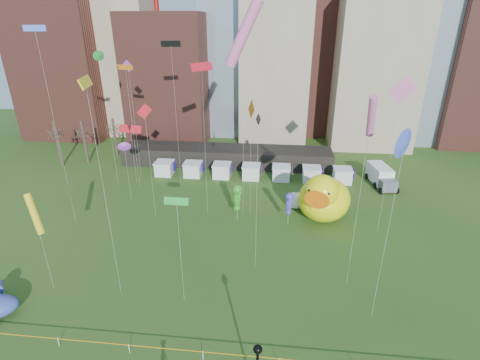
# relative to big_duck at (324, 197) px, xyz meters

# --- Properties ---
(ground) EXTENTS (160.00, 160.00, 0.00)m
(ground) POSITION_rel_big_duck_xyz_m (-11.46, -23.24, -3.29)
(ground) COLOR #224C18
(ground) RESTS_ON ground
(skyline) EXTENTS (101.00, 23.00, 68.00)m
(skyline) POSITION_rel_big_duck_xyz_m (-9.21, 37.83, 18.15)
(skyline) COLOR brown
(skyline) RESTS_ON ground
(pavilion) EXTENTS (38.00, 6.00, 3.20)m
(pavilion) POSITION_rel_big_duck_xyz_m (-15.46, 18.76, -1.69)
(pavilion) COLOR black
(pavilion) RESTS_ON ground
(vendor_tents) EXTENTS (33.24, 2.80, 2.40)m
(vendor_tents) POSITION_rel_big_duck_xyz_m (-10.44, 12.76, -2.18)
(vendor_tents) COLOR white
(vendor_tents) RESTS_ON ground
(bare_trees) EXTENTS (8.44, 6.44, 8.50)m
(bare_trees) POSITION_rel_big_duck_xyz_m (-41.63, 17.31, 0.72)
(bare_trees) COLOR #382B21
(bare_trees) RESTS_ON ground
(caution_tape) EXTENTS (50.00, 0.06, 0.90)m
(caution_tape) POSITION_rel_big_duck_xyz_m (-11.46, -23.24, -2.61)
(caution_tape) COLOR white
(caution_tape) RESTS_ON ground
(big_duck) EXTENTS (8.95, 10.19, 7.16)m
(big_duck) POSITION_rel_big_duck_xyz_m (0.00, 0.00, 0.00)
(big_duck) COLOR #FFFB0D
(big_duck) RESTS_ON ground
(small_duck) EXTENTS (3.64, 3.93, 2.74)m
(small_duck) POSITION_rel_big_duck_xyz_m (-3.31, 2.89, -2.03)
(small_duck) COLOR white
(small_duck) RESTS_ON ground
(seahorse_green) EXTENTS (1.64, 1.83, 5.26)m
(seahorse_green) POSITION_rel_big_duck_xyz_m (-11.21, -1.64, 0.42)
(seahorse_green) COLOR silver
(seahorse_green) RESTS_ON ground
(seahorse_purple) EXTENTS (1.09, 1.38, 4.64)m
(seahorse_purple) POSITION_rel_big_duck_xyz_m (-4.51, -1.88, 0.04)
(seahorse_purple) COLOR silver
(seahorse_purple) RESTS_ON ground
(box_truck) EXTENTS (3.68, 7.31, 2.97)m
(box_truck) POSITION_rel_big_duck_xyz_m (10.55, 12.49, -1.76)
(box_truck) COLOR white
(box_truck) RESTS_ON ground
(kite_0) EXTENTS (3.88, 1.26, 9.79)m
(kite_0) POSITION_rel_big_duck_xyz_m (-28.91, 8.64, 5.89)
(kite_0) COLOR silver
(kite_0) RESTS_ON ground
(kite_1) EXTENTS (4.38, 1.61, 26.82)m
(kite_1) POSITION_rel_big_duck_xyz_m (-10.56, -0.40, 19.87)
(kite_1) COLOR silver
(kite_1) RESTS_ON ground
(kite_2) EXTENTS (0.36, 1.80, 16.56)m
(kite_2) POSITION_rel_big_duck_xyz_m (-8.15, -10.92, 12.72)
(kite_2) COLOR silver
(kite_2) RESTS_ON ground
(kite_3) EXTENTS (0.63, 1.38, 20.60)m
(kite_3) POSITION_rel_big_duck_xyz_m (-31.92, 8.16, 16.47)
(kite_3) COLOR silver
(kite_3) RESTS_ON ground
(kite_4) EXTENTS (2.13, 1.90, 10.30)m
(kite_4) POSITION_rel_big_duck_xyz_m (-28.02, -16.58, 5.12)
(kite_4) COLOR silver
(kite_4) RESTS_ON ground
(kite_5) EXTENTS (2.08, 1.33, 24.05)m
(kite_5) POSITION_rel_big_duck_xyz_m (-32.49, -4.18, 20.03)
(kite_5) COLOR silver
(kite_5) RESTS_ON ground
(kite_6) EXTENTS (0.97, 2.26, 15.82)m
(kite_6) POSITION_rel_big_duck_xyz_m (-9.65, 0.35, 11.02)
(kite_6) COLOR silver
(kite_6) RESTS_ON ground
(kite_7) EXTENTS (1.17, 0.61, 9.06)m
(kite_7) POSITION_rel_big_duck_xyz_m (-27.43, 2.49, 5.13)
(kite_7) COLOR silver
(kite_7) RESTS_ON ground
(kite_8) EXTENTS (1.75, 0.80, 15.44)m
(kite_8) POSITION_rel_big_duck_xyz_m (-22.38, -1.63, 10.73)
(kite_8) COLOR silver
(kite_8) RESTS_ON ground
(kite_9) EXTENTS (1.31, 2.31, 19.10)m
(kite_9) POSITION_rel_big_duck_xyz_m (1.30, -12.72, 13.90)
(kite_9) COLOR silver
(kite_9) RESTS_ON ground
(kite_10) EXTENTS (2.71, 0.92, 21.94)m
(kite_10) POSITION_rel_big_duck_xyz_m (-21.51, 8.58, 18.02)
(kite_10) COLOR silver
(kite_10) RESTS_ON ground
(kite_11) EXTENTS (2.09, 0.35, 10.98)m
(kite_11) POSITION_rel_big_duck_xyz_m (-14.56, -16.96, 7.28)
(kite_11) COLOR silver
(kite_11) RESTS_ON ground
(kite_12) EXTENTS (0.97, 2.63, 20.65)m
(kite_12) POSITION_rel_big_duck_xyz_m (-20.87, -16.81, 16.76)
(kite_12) COLOR silver
(kite_12) RESTS_ON ground
(kite_13) EXTENTS (1.50, 1.93, 17.46)m
(kite_13) POSITION_rel_big_duck_xyz_m (2.78, -17.18, 13.06)
(kite_13) COLOR silver
(kite_13) RESTS_ON ground
(kite_14) EXTENTS (2.29, 0.67, 18.85)m
(kite_14) POSITION_rel_big_duck_xyz_m (-27.83, 7.10, 14.99)
(kite_14) COLOR silver
(kite_14) RESTS_ON ground
(kite_15) EXTENTS (1.73, 0.19, 19.17)m
(kite_15) POSITION_rel_big_duck_xyz_m (-28.85, 10.52, 14.14)
(kite_15) COLOR silver
(kite_15) RESTS_ON ground
(kite_16) EXTENTS (2.24, 2.74, 20.04)m
(kite_16) POSITION_rel_big_duck_xyz_m (-15.42, -0.41, 16.15)
(kite_16) COLOR silver
(kite_16) RESTS_ON ground
(kite_17) EXTENTS (2.96, 0.21, 19.14)m
(kite_17) POSITION_rel_big_duck_xyz_m (6.75, -2.37, 14.08)
(kite_17) COLOR silver
(kite_17) RESTS_ON ground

